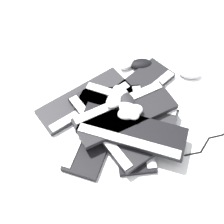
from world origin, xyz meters
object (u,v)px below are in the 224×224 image
Objects in this scene: mouse_2 at (125,99)px; mouse_6 at (129,110)px; keyboard_6 at (125,113)px; mouse_5 at (121,95)px; keyboard_5 at (109,126)px; mouse_1 at (127,62)px; keyboard_0 at (85,100)px; mouse_4 at (141,64)px; keyboard_7 at (132,131)px; mouse_7 at (130,112)px; keyboard_4 at (126,109)px; mouse_3 at (190,73)px; keyboard_2 at (131,127)px; mouse_0 at (116,99)px; keyboard_1 at (96,130)px; keyboard_3 at (134,92)px.

mouse_2 is 0.06m from mouse_6.
keyboard_6 is 4.14× the size of mouse_5.
mouse_5 is at bearing -59.06° from keyboard_5.
mouse_2 is (-0.23, 0.19, 0.09)m from mouse_1.
keyboard_0 is 0.35m from mouse_4.
mouse_7 is (0.06, -0.04, 0.04)m from keyboard_7.
keyboard_5 is at bearing 28.60° from keyboard_7.
keyboard_4 is 4.08× the size of mouse_3.
keyboard_0 is 0.30m from keyboard_7.
keyboard_2 is 0.14m from mouse_0.
keyboard_1 and keyboard_3 have the same top height.
keyboard_4 is at bearing -27.03° from keyboard_7.
keyboard_5 reaches higher than keyboard_0.
keyboard_3 is at bearing -74.24° from keyboard_1.
mouse_2 is (0.13, -0.06, 0.04)m from keyboard_7.
keyboard_3 is at bearing -149.75° from mouse_3.
mouse_1 is 1.00× the size of mouse_3.
keyboard_1 is 4.02× the size of mouse_1.
mouse_6 is (-0.04, 0.02, 0.07)m from keyboard_4.
keyboard_6 is 0.04m from mouse_6.
mouse_0 is at bearing 20.93° from mouse_1.
keyboard_5 is at bearing -121.91° from keyboard_1.
keyboard_7 reaches higher than mouse_3.
mouse_6 is at bearing 153.02° from keyboard_4.
mouse_2 reaches higher than keyboard_3.
keyboard_2 and keyboard_3 have the same top height.
mouse_4 is at bearing 130.65° from mouse_6.
keyboard_7 is (-0.12, -0.10, 0.06)m from keyboard_1.
mouse_0 is (-0.14, -0.08, 0.10)m from keyboard_0.
mouse_0 is 0.44m from mouse_3.
mouse_2 is at bearing 122.53° from keyboard_3.
keyboard_4 is 4.08× the size of mouse_1.
mouse_2 is 1.00× the size of mouse_4.
mouse_2 is 1.00× the size of mouse_6.
keyboard_2 is at bearing -107.25° from mouse_4.
keyboard_2 is 0.07m from keyboard_6.
keyboard_3 is at bearing 132.49° from mouse_6.
mouse_0 reaches higher than keyboard_1.
mouse_0 and mouse_6 have the same top height.
mouse_2 is (0.01, 0.00, 0.07)m from keyboard_4.
keyboard_1 is 4.02× the size of mouse_0.
keyboard_3 is at bearing -51.13° from keyboard_6.
keyboard_0 is 0.97× the size of keyboard_3.
keyboard_6 is 4.14× the size of mouse_2.
keyboard_0 is 0.25m from mouse_6.
mouse_5 is at bearing 4.56° from keyboard_4.
keyboard_0 is 4.04× the size of mouse_3.
keyboard_7 is 0.08m from mouse_7.
mouse_6 reaches higher than keyboard_0.
mouse_1 is (0.27, -0.30, -0.02)m from keyboard_5.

